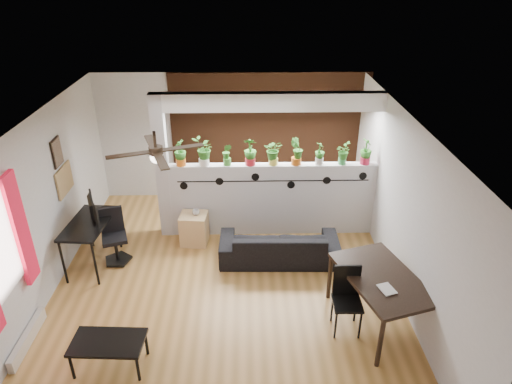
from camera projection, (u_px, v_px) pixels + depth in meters
The scene contains 29 objects.
room_shell at pixel (223, 210), 6.51m from camera, with size 6.30×7.10×2.90m.
partition_wall at pixel (273, 199), 8.14m from camera, with size 3.60×0.18×1.35m, color #BCBCC1.
ceiling_header at pixel (274, 102), 7.33m from camera, with size 3.60×0.18×0.30m, color white.
pier_column at pixel (162, 168), 7.82m from camera, with size 0.22×0.20×2.60m, color #BCBCC1.
brick_panel at pixel (269, 137), 9.17m from camera, with size 3.90×0.05×2.60m, color #AB5931.
vine_decal at pixel (273, 181), 7.87m from camera, with size 3.31×0.01×0.30m.
baseboard_heater at pixel (28, 338), 5.95m from camera, with size 0.08×1.00×0.18m, color silver.
corkboard at pixel (64, 180), 7.28m from camera, with size 0.03×0.60×0.45m, color #A07D4D.
framed_art at pixel (57, 152), 7.01m from camera, with size 0.03×0.34×0.44m.
ceiling_fan at pixel (156, 153), 5.76m from camera, with size 1.19×1.19×0.43m.
potted_plant_0 at pixel (180, 152), 7.70m from camera, with size 0.22×0.26×0.46m.
potted_plant_1 at pixel (203, 151), 7.70m from camera, with size 0.33×0.32×0.48m.
potted_plant_2 at pixel (227, 154), 7.73m from camera, with size 0.22×0.20×0.38m.
potted_plant_3 at pixel (250, 151), 7.71m from camera, with size 0.28×0.24×0.48m.
potted_plant_4 at pixel (273, 152), 7.73m from camera, with size 0.25×0.20×0.45m.
potted_plant_5 at pixel (297, 151), 7.73m from camera, with size 0.25×0.21×0.47m.
potted_plant_6 at pixel (320, 153), 7.75m from camera, with size 0.22×0.24×0.40m.
potted_plant_7 at pixel (343, 153), 7.76m from camera, with size 0.18×0.22×0.39m.
potted_plant_8 at pixel (366, 151), 7.76m from camera, with size 0.20×0.24×0.45m.
sofa at pixel (279, 245), 7.55m from camera, with size 1.86×0.73×0.55m, color black.
cube_shelf at pixel (194, 229), 8.00m from camera, with size 0.46×0.41×0.56m, color tan.
cup at pixel (196, 212), 7.85m from camera, with size 0.12×0.12×0.10m, color gray.
computer_desk at pixel (89, 226), 7.22m from camera, with size 0.68×1.16×0.80m.
monitor at pixel (90, 212), 7.27m from camera, with size 0.06×0.35×0.20m, color black.
office_chair at pixel (115, 239), 7.47m from camera, with size 0.49×0.49×0.92m.
dining_table at pixel (381, 281), 6.03m from camera, with size 1.25×1.62×0.78m.
book at pixel (381, 291), 5.72m from camera, with size 0.17×0.23×0.02m, color gray.
folding_chair at pixel (347, 293), 6.04m from camera, with size 0.39×0.39×0.94m.
coffee_table at pixel (108, 344), 5.50m from camera, with size 0.90×0.53×0.41m.
Camera 1 is at (0.35, -5.68, 4.51)m, focal length 32.00 mm.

